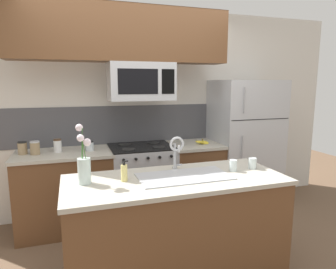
{
  "coord_description": "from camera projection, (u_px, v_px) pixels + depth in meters",
  "views": [
    {
      "loc": [
        -0.79,
        -2.57,
        1.67
      ],
      "look_at": [
        0.13,
        0.27,
        1.16
      ],
      "focal_mm": 32.0,
      "sensor_mm": 36.0,
      "label": 1
    }
  ],
  "objects": [
    {
      "name": "refrigerator",
      "position": [
        243.0,
        144.0,
        4.08
      ],
      "size": [
        0.85,
        0.74,
        1.71
      ],
      "color": "#B7BABF",
      "rests_on": "ground"
    },
    {
      "name": "stove_range",
      "position": [
        142.0,
        182.0,
        3.7
      ],
      "size": [
        0.76,
        0.64,
        0.93
      ],
      "color": "#B7BABF",
      "rests_on": "ground"
    },
    {
      "name": "spare_glass",
      "position": [
        252.0,
        163.0,
        2.7
      ],
      "size": [
        0.07,
        0.07,
        0.1
      ],
      "color": "silver",
      "rests_on": "island_counter"
    },
    {
      "name": "rear_partition",
      "position": [
        156.0,
        111.0,
        4.0
      ],
      "size": [
        5.2,
        0.1,
        2.6
      ],
      "primitive_type": "cube",
      "color": "silver",
      "rests_on": "ground"
    },
    {
      "name": "splash_band",
      "position": [
        136.0,
        124.0,
        3.88
      ],
      "size": [
        3.45,
        0.01,
        0.48
      ],
      "primitive_type": "cube",
      "color": "#4C4C51",
      "rests_on": "rear_partition"
    },
    {
      "name": "storage_jar_squat",
      "position": [
        90.0,
        146.0,
        3.42
      ],
      "size": [
        0.09,
        0.09,
        0.11
      ],
      "color": "silver",
      "rests_on": "back_counter_left"
    },
    {
      "name": "dish_soap_bottle",
      "position": [
        124.0,
        173.0,
        2.35
      ],
      "size": [
        0.06,
        0.05,
        0.16
      ],
      "color": "#DBCC75",
      "rests_on": "island_counter"
    },
    {
      "name": "kitchen_sink",
      "position": [
        184.0,
        185.0,
        2.48
      ],
      "size": [
        0.76,
        0.4,
        0.16
      ],
      "color": "#ADAFB5",
      "rests_on": "island_counter"
    },
    {
      "name": "upper_cabinet_band",
      "position": [
        123.0,
        34.0,
        3.29
      ],
      "size": [
        2.42,
        0.34,
        0.6
      ],
      "primitive_type": "cube",
      "color": "brown"
    },
    {
      "name": "banana_bunch",
      "position": [
        203.0,
        142.0,
        3.8
      ],
      "size": [
        0.19,
        0.13,
        0.08
      ],
      "color": "yellow",
      "rests_on": "back_counter_right"
    },
    {
      "name": "drinking_glass",
      "position": [
        233.0,
        166.0,
        2.62
      ],
      "size": [
        0.07,
        0.07,
        0.1
      ],
      "color": "silver",
      "rests_on": "island_counter"
    },
    {
      "name": "storage_jar_tall",
      "position": [
        22.0,
        148.0,
        3.24
      ],
      "size": [
        0.1,
        0.1,
        0.14
      ],
      "color": "#997F5B",
      "rests_on": "back_counter_left"
    },
    {
      "name": "back_counter_left",
      "position": [
        66.0,
        191.0,
        3.42
      ],
      "size": [
        1.06,
        0.65,
        0.91
      ],
      "color": "brown",
      "rests_on": "ground"
    },
    {
      "name": "island_counter",
      "position": [
        175.0,
        229.0,
        2.52
      ],
      "size": [
        1.8,
        0.75,
        0.91
      ],
      "color": "brown",
      "rests_on": "ground"
    },
    {
      "name": "microwave",
      "position": [
        141.0,
        82.0,
        3.47
      ],
      "size": [
        0.74,
        0.4,
        0.43
      ],
      "color": "#B7BABF"
    },
    {
      "name": "flower_vase",
      "position": [
        84.0,
        166.0,
        2.28
      ],
      "size": [
        0.11,
        0.11,
        0.46
      ],
      "color": "silver",
      "rests_on": "island_counter"
    },
    {
      "name": "back_counter_right",
      "position": [
        194.0,
        177.0,
        3.91
      ],
      "size": [
        0.66,
        0.65,
        0.91
      ],
      "color": "brown",
      "rests_on": "ground"
    },
    {
      "name": "storage_jar_medium",
      "position": [
        35.0,
        148.0,
        3.24
      ],
      "size": [
        0.1,
        0.1,
        0.15
      ],
      "color": "#997F5B",
      "rests_on": "back_counter_left"
    },
    {
      "name": "ground_plane",
      "position": [
        164.0,
        256.0,
        2.93
      ],
      "size": [
        10.0,
        10.0,
        0.0
      ],
      "primitive_type": "plane",
      "color": "brown"
    },
    {
      "name": "storage_jar_short",
      "position": [
        58.0,
        146.0,
        3.35
      ],
      "size": [
        0.09,
        0.09,
        0.15
      ],
      "color": "silver",
      "rests_on": "back_counter_left"
    },
    {
      "name": "sink_faucet",
      "position": [
        176.0,
        148.0,
        2.62
      ],
      "size": [
        0.14,
        0.14,
        0.31
      ],
      "color": "#B7BABF",
      "rests_on": "island_counter"
    }
  ]
}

